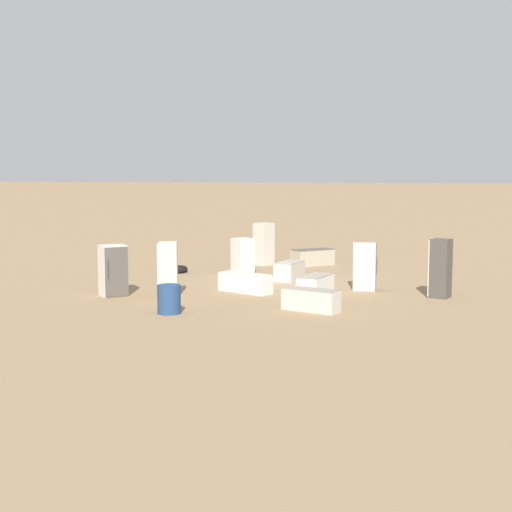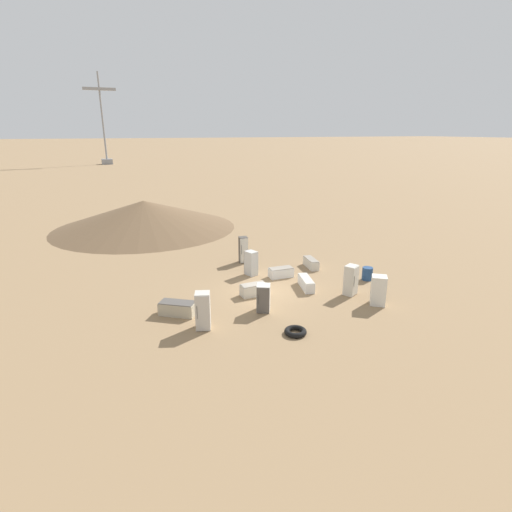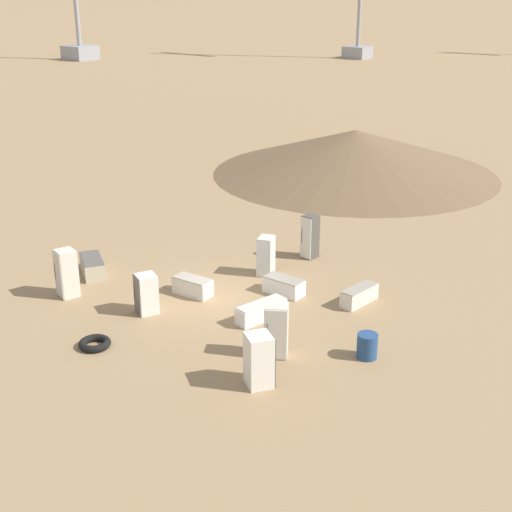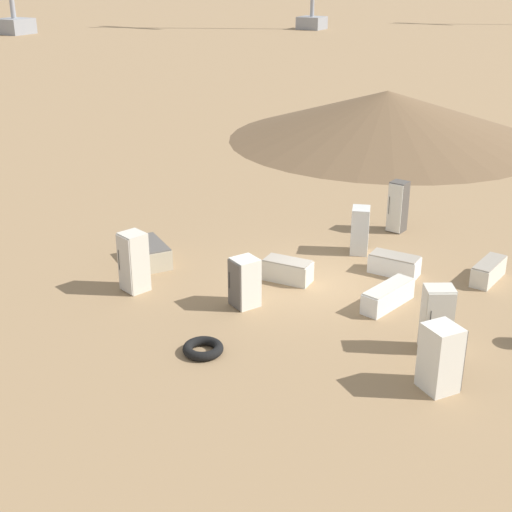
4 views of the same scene
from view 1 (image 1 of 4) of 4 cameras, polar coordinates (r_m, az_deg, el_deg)
ground_plane at (r=25.65m, az=2.56°, el=-2.20°), size 1000.00×1000.00×0.00m
discarded_fridge_0 at (r=23.34m, az=-11.36°, el=-1.14°), size 1.06×1.06×1.63m
discarded_fridge_1 at (r=26.50m, az=2.70°, el=-1.19°), size 1.52×0.75×0.68m
discarded_fridge_2 at (r=23.60m, az=-0.87°, el=-2.15°), size 1.02×2.02×0.64m
discarded_fridge_3 at (r=23.22m, az=14.52°, el=-0.96°), size 0.65×0.66×1.87m
discarded_fridge_4 at (r=20.38m, az=4.41°, el=-3.52°), size 0.78×1.72×0.64m
discarded_fridge_5 at (r=27.64m, az=-1.11°, el=-0.07°), size 0.92×0.94×1.45m
discarded_fridge_6 at (r=31.01m, az=4.54°, el=-0.09°), size 1.96×1.68×0.70m
discarded_fridge_7 at (r=24.30m, az=8.68°, el=-0.84°), size 0.79×0.92×1.60m
discarded_fridge_8 at (r=30.96m, az=0.61°, el=0.97°), size 0.86×0.87×1.83m
discarded_fridge_9 at (r=23.21m, az=4.78°, el=-2.33°), size 1.56×0.74×0.63m
discarded_fridge_10 at (r=22.82m, az=-7.08°, el=-1.08°), size 0.92×0.88×1.75m
scrap_tire at (r=28.76m, az=-6.53°, el=-1.07°), size 1.05×1.05×0.25m
rusty_barrel at (r=20.05m, az=-6.97°, el=-3.45°), size 0.65×0.65×0.81m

